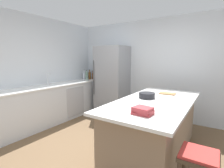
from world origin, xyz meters
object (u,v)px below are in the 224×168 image
Objects in this scene: cookbook_stack at (143,111)px; mixing_bowl at (147,95)px; cutting_board at (167,94)px; kitchen_island at (154,127)px; bar_stool at (198,164)px; syrup_bottle at (93,76)px; sink_faucet at (48,79)px; soda_bottle at (84,76)px; refrigerator at (112,80)px; gin_bottle at (87,76)px; whiskey_bottle at (90,75)px.

cookbook_stack is 0.91× the size of mixing_bowl.
kitchen_island is at bearing -92.43° from cutting_board.
bar_stool is 4.09m from syrup_bottle.
sink_faucet is 1.01× the size of cutting_board.
syrup_bottle is at bearing 149.55° from kitchen_island.
sink_faucet reaches higher than mixing_bowl.
soda_bottle reaches higher than bar_stool.
bar_stool is at bearing -31.17° from soda_bottle.
kitchen_island is 2.28m from refrigerator.
gin_bottle is 1.20× the size of cookbook_stack.
kitchen_island is 3.06m from whiskey_bottle.
syrup_bottle is 0.87× the size of soda_bottle.
syrup_bottle is 0.88× the size of whiskey_bottle.
whiskey_bottle is at bearing 88.81° from sink_faucet.
cookbook_stack is 0.83× the size of cutting_board.
syrup_bottle reaches higher than kitchen_island.
refrigerator reaches higher than cutting_board.
sink_faucet is 2.50m from mixing_bowl.
refrigerator is 3.35m from bar_stool.
refrigerator is at bearing 156.52° from cutting_board.
gin_bottle is 3.45m from cookbook_stack.
soda_bottle is at bearing 144.50° from cookbook_stack.
soda_bottle is 1.05× the size of cutting_board.
mixing_bowl is (-0.18, 0.07, 0.49)m from kitchen_island.
cookbook_stack is (2.76, -2.08, -0.11)m from gin_bottle.
sink_faucet is at bearing -165.90° from cutting_board.
mixing_bowl is at bearing -110.89° from cutting_board.
cookbook_stack is (1.84, -2.13, -0.01)m from refrigerator.
kitchen_island is 1.16× the size of refrigerator.
cookbook_stack is (2.73, -2.18, -0.11)m from whiskey_bottle.
refrigerator is 7.12× the size of syrup_bottle.
gin_bottle is at bearing -101.81° from whiskey_bottle.
mixing_bowl is at bearing -28.86° from whiskey_bottle.
cookbook_stack is at bearing -86.98° from cutting_board.
mixing_bowl is (-0.28, 0.83, 0.00)m from cookbook_stack.
sink_faucet reaches higher than cookbook_stack.
kitchen_island is at bearing -24.67° from soda_bottle.
mixing_bowl is 0.57m from cutting_board.
refrigerator reaches higher than gin_bottle.
syrup_bottle is at bearing 139.68° from cookbook_stack.
syrup_bottle is 1.09× the size of cookbook_stack.
cookbook_stack is at bearing -13.93° from sink_faucet.
kitchen_island is 3.40× the size of bar_stool.
syrup_bottle is at bearing 57.46° from whiskey_bottle.
cookbook_stack is (2.80, -2.00, -0.11)m from soda_bottle.
whiskey_bottle is (0.03, 1.50, -0.04)m from sink_faucet.
refrigerator is at bearing 141.74° from kitchen_island.
kitchen_island is 2.74m from sink_faucet.
bar_stool is 2.64× the size of cookbook_stack.
kitchen_island is at bearing -38.26° from refrigerator.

